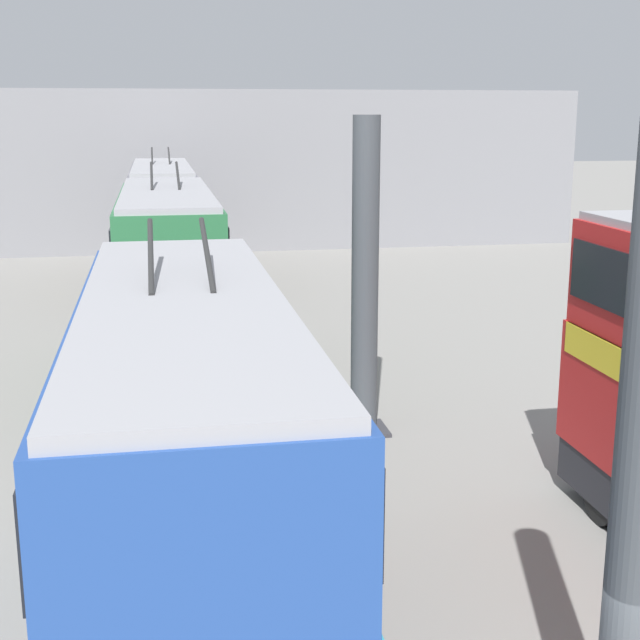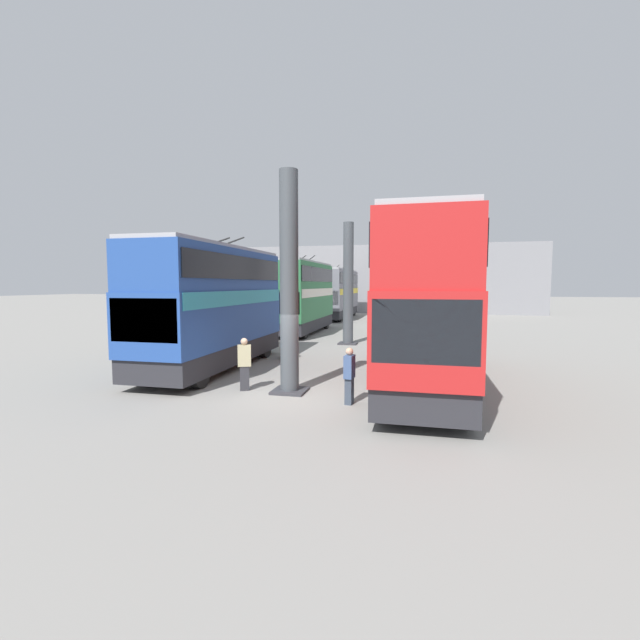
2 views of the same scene
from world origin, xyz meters
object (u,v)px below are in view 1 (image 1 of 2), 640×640
at_px(bus_right_near, 189,469).
at_px(oil_drum, 320,530).
at_px(bus_right_far, 163,218).
at_px(bus_right_mid, 169,273).

distance_m(bus_right_near, oil_drum, 4.38).
bearing_deg(bus_right_far, bus_right_near, -180.00).
xyz_separation_m(bus_right_mid, oil_drum, (-10.44, -2.14, -2.46)).
height_order(bus_right_near, oil_drum, bus_right_near).
bearing_deg(bus_right_mid, bus_right_near, 180.00).
distance_m(bus_right_mid, bus_right_far, 13.50).
bearing_deg(bus_right_near, oil_drum, -35.94).
bearing_deg(oil_drum, bus_right_far, 5.11).
relative_size(bus_right_near, oil_drum, 11.15).
height_order(bus_right_far, oil_drum, bus_right_far).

